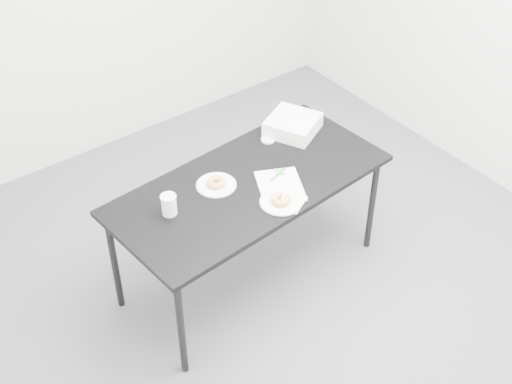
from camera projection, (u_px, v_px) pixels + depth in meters
floor at (268, 287)px, 4.48m from camera, size 4.00×4.00×0.00m
table at (249, 190)px, 4.13m from camera, size 1.70×0.89×0.75m
scorecard at (280, 186)px, 4.07m from camera, size 0.36×0.39×0.00m
logo_patch at (280, 172)px, 4.16m from camera, size 0.07×0.07×0.00m
pen at (278, 174)px, 4.14m from camera, size 0.14×0.05×0.01m
napkin at (289, 201)px, 3.96m from camera, size 0.22×0.22×0.00m
plate_near at (281, 202)px, 3.95m from camera, size 0.24×0.24×0.01m
donut_near at (281, 199)px, 3.94m from camera, size 0.14×0.14×0.04m
plate_far at (216, 185)px, 4.07m from camera, size 0.23×0.23×0.01m
donut_far at (216, 182)px, 4.06m from camera, size 0.12×0.12×0.04m
coffee_cup at (169, 205)px, 3.85m from camera, size 0.08×0.08×0.12m
cup_lid at (268, 140)px, 4.41m from camera, size 0.09×0.09×0.01m
bakery_box at (293, 125)px, 4.46m from camera, size 0.39×0.39×0.10m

